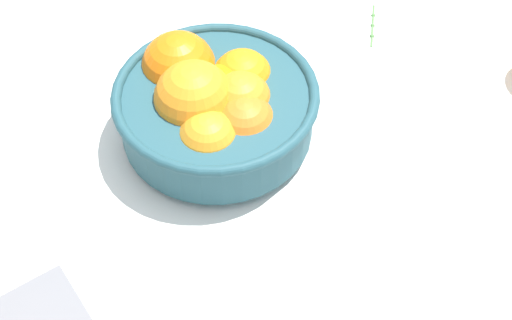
% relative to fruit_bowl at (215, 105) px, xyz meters
% --- Properties ---
extents(ground_plane, '(1.12, 1.03, 0.03)m').
position_rel_fruit_bowl_xyz_m(ground_plane, '(-0.05, -0.13, -0.06)').
color(ground_plane, white).
extents(fruit_bowl, '(0.23, 0.23, 0.11)m').
position_rel_fruit_bowl_xyz_m(fruit_bowl, '(0.00, 0.00, 0.00)').
color(fruit_bowl, '#234C56').
rests_on(fruit_bowl, ground_plane).
extents(herb_sprig_0, '(0.06, 0.06, 0.01)m').
position_rel_fruit_bowl_xyz_m(herb_sprig_0, '(0.27, 0.02, -0.05)').
color(herb_sprig_0, '#518446').
rests_on(herb_sprig_0, ground_plane).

